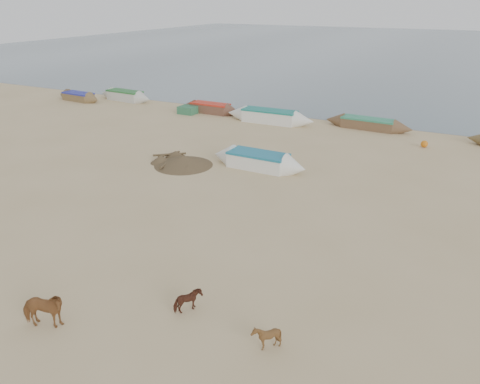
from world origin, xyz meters
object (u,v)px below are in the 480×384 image
(calf_front, at_px, (266,337))
(calf_right, at_px, (188,302))
(near_canoe, at_px, (258,160))
(cow_adult, at_px, (43,311))

(calf_front, relative_size, calf_right, 1.03)
(calf_front, bearing_deg, near_canoe, -156.65)
(calf_front, bearing_deg, cow_adult, -73.40)
(cow_adult, xyz_separation_m, near_canoe, (-0.30, 15.17, -0.14))
(calf_front, bearing_deg, calf_right, -100.73)
(calf_front, distance_m, calf_right, 2.77)
(calf_front, xyz_separation_m, near_canoe, (-6.35, 13.08, 0.06))
(cow_adult, distance_m, calf_front, 6.40)
(calf_front, distance_m, near_canoe, 14.53)
(cow_adult, height_order, calf_right, cow_adult)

